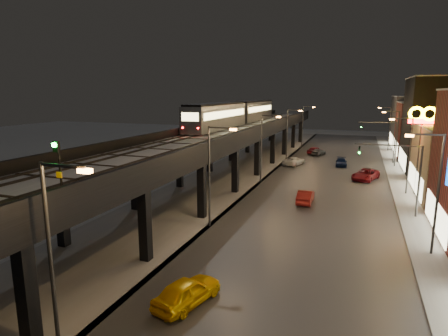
% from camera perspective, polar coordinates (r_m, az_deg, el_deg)
% --- Properties ---
extents(ground, '(220.00, 220.00, 0.00)m').
position_cam_1_polar(ground, '(23.34, -13.44, -19.26)').
color(ground, silver).
extents(road_surface, '(17.00, 120.00, 0.06)m').
position_cam_1_polar(road_surface, '(53.01, 15.30, -1.86)').
color(road_surface, '#46474D').
rests_on(road_surface, ground).
extents(sidewalk_right, '(4.00, 120.00, 0.14)m').
position_cam_1_polar(sidewalk_right, '(53.19, 26.09, -2.54)').
color(sidewalk_right, '#9FA1A8').
rests_on(sidewalk_right, ground).
extents(under_viaduct_pavement, '(11.00, 120.00, 0.06)m').
position_cam_1_polar(under_viaduct_pavement, '(55.69, 1.34, -0.83)').
color(under_viaduct_pavement, '#9FA1A8').
rests_on(under_viaduct_pavement, ground).
extents(elevated_viaduct, '(9.00, 100.00, 6.30)m').
position_cam_1_polar(elevated_viaduct, '(51.83, 0.24, 4.53)').
color(elevated_viaduct, black).
rests_on(elevated_viaduct, ground).
extents(viaduct_trackbed, '(8.40, 100.00, 0.32)m').
position_cam_1_polar(viaduct_trackbed, '(51.86, 0.28, 5.39)').
color(viaduct_trackbed, '#B2B7C1').
rests_on(viaduct_trackbed, elevated_viaduct).
extents(viaduct_parapet_streetside, '(0.30, 100.00, 1.10)m').
position_cam_1_polar(viaduct_parapet_streetside, '(50.54, 4.97, 5.72)').
color(viaduct_parapet_streetside, black).
rests_on(viaduct_parapet_streetside, elevated_viaduct).
extents(viaduct_parapet_far, '(0.30, 100.00, 1.10)m').
position_cam_1_polar(viaduct_parapet_far, '(53.47, -4.11, 6.04)').
color(viaduct_parapet_far, black).
rests_on(viaduct_parapet_far, elevated_viaduct).
extents(building_e, '(12.20, 12.20, 10.16)m').
position_cam_1_polar(building_e, '(79.80, 29.18, 5.10)').
color(building_e, maroon).
rests_on(building_e, ground).
extents(building_f, '(12.20, 16.20, 11.16)m').
position_cam_1_polar(building_f, '(93.58, 27.94, 6.23)').
color(building_f, '#3C3C3E').
rests_on(building_f, ground).
extents(streetlight_left_0, '(2.57, 0.28, 9.00)m').
position_cam_1_polar(streetlight_left_0, '(17.85, -24.44, -11.17)').
color(streetlight_left_0, '#38383A').
rests_on(streetlight_left_0, ground).
extents(streetlight_left_1, '(2.57, 0.28, 9.00)m').
position_cam_1_polar(streetlight_left_1, '(32.53, -1.84, -0.24)').
color(streetlight_left_1, '#38383A').
rests_on(streetlight_left_1, ground).
extents(streetlight_right_1, '(2.56, 0.28, 9.00)m').
position_cam_1_polar(streetlight_right_1, '(30.70, 29.41, -2.42)').
color(streetlight_right_1, '#38383A').
rests_on(streetlight_right_1, ground).
extents(streetlight_left_2, '(2.57, 0.28, 9.00)m').
position_cam_1_polar(streetlight_left_2, '(49.45, 6.00, 3.69)').
color(streetlight_left_2, '#38383A').
rests_on(streetlight_left_2, ground).
extents(streetlight_right_2, '(2.56, 0.28, 9.00)m').
position_cam_1_polar(streetlight_right_2, '(48.27, 26.16, 2.40)').
color(streetlight_right_2, '#38383A').
rests_on(streetlight_right_2, ground).
extents(streetlight_left_3, '(2.57, 0.28, 9.00)m').
position_cam_1_polar(streetlight_left_3, '(66.94, 9.82, 5.57)').
color(streetlight_left_3, '#38383A').
rests_on(streetlight_left_3, ground).
extents(streetlight_right_3, '(2.56, 0.28, 9.00)m').
position_cam_1_polar(streetlight_right_3, '(66.07, 24.65, 4.64)').
color(streetlight_right_3, '#38383A').
rests_on(streetlight_right_3, ground).
extents(streetlight_left_4, '(2.57, 0.28, 9.00)m').
position_cam_1_polar(streetlight_left_4, '(84.64, 12.06, 6.66)').
color(streetlight_left_4, '#38383A').
rests_on(streetlight_left_4, ground).
extents(streetlight_right_4, '(2.56, 0.28, 9.00)m').
position_cam_1_polar(streetlight_right_4, '(83.96, 23.77, 5.92)').
color(streetlight_right_4, '#38383A').
rests_on(streetlight_right_4, ground).
extents(traffic_light_rig_a, '(6.10, 0.34, 7.00)m').
position_cam_1_polar(traffic_light_rig_a, '(39.45, 26.05, -0.44)').
color(traffic_light_rig_a, '#38383A').
rests_on(traffic_light_rig_a, ground).
extents(traffic_light_rig_b, '(6.10, 0.34, 7.00)m').
position_cam_1_polar(traffic_light_rig_b, '(69.06, 23.68, 4.34)').
color(traffic_light_rig_b, '#38383A').
rests_on(traffic_light_rig_b, ground).
extents(subway_train, '(3.12, 38.16, 3.73)m').
position_cam_1_polar(subway_train, '(64.61, 2.09, 8.41)').
color(subway_train, gray).
rests_on(subway_train, viaduct_trackbed).
extents(rail_signal, '(0.33, 0.42, 2.89)m').
position_cam_1_polar(rail_signal, '(19.70, -23.99, 1.34)').
color(rail_signal, black).
rests_on(rail_signal, viaduct_trackbed).
extents(car_taxi, '(2.94, 4.82, 1.54)m').
position_cam_1_polar(car_taxi, '(22.26, -5.63, -18.30)').
color(car_taxi, '#FFBE00').
rests_on(car_taxi, ground).
extents(car_near_white, '(1.58, 4.34, 1.42)m').
position_cam_1_polar(car_near_white, '(41.58, 12.30, -4.34)').
color(car_near_white, maroon).
rests_on(car_near_white, ground).
extents(car_mid_silver, '(3.53, 5.37, 1.37)m').
position_cam_1_polar(car_mid_silver, '(62.96, 10.62, 1.01)').
color(car_mid_silver, white).
rests_on(car_mid_silver, ground).
extents(car_mid_dark, '(2.73, 4.50, 1.22)m').
position_cam_1_polar(car_mid_dark, '(74.19, 14.20, 2.34)').
color(car_mid_dark, '#454A52').
rests_on(car_mid_dark, ground).
extents(car_far_white, '(3.02, 4.60, 1.45)m').
position_cam_1_polar(car_far_white, '(75.50, 13.69, 2.61)').
color(car_far_white, maroon).
rests_on(car_far_white, ground).
extents(car_onc_dark, '(4.11, 5.90, 1.50)m').
position_cam_1_polar(car_onc_dark, '(54.84, 20.76, -1.00)').
color(car_onc_dark, maroon).
rests_on(car_onc_dark, ground).
extents(car_onc_white, '(1.98, 4.34, 1.23)m').
position_cam_1_polar(car_onc_white, '(64.12, 17.43, 0.80)').
color(car_onc_white, '#0F1D47').
rests_on(car_onc_white, ground).
extents(sign_mcdonalds, '(3.06, 0.48, 10.30)m').
position_cam_1_polar(sign_mcdonalds, '(48.47, 27.94, 6.07)').
color(sign_mcdonalds, '#38383A').
rests_on(sign_mcdonalds, ground).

